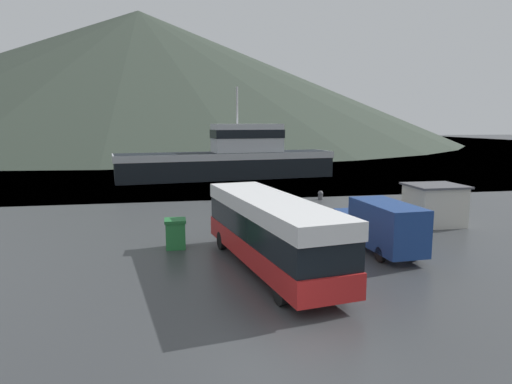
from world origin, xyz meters
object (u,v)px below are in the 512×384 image
object	(u,v)px
tour_bus	(271,229)
fishing_boat	(231,158)
storage_bin	(175,233)
delivery_van	(380,225)
dock_kiosk	(434,205)

from	to	relation	value
tour_bus	fishing_boat	world-z (taller)	fishing_boat
storage_bin	fishing_boat	bearing A→B (deg)	76.90
delivery_van	fishing_boat	xyz separation A→B (m)	(-3.27, 30.89, 0.98)
delivery_van	fishing_boat	size ratio (longest dim) A/B	0.26
delivery_van	fishing_boat	world-z (taller)	fishing_boat
delivery_van	dock_kiosk	xyz separation A→B (m)	(5.95, 4.86, -0.05)
fishing_boat	dock_kiosk	bearing A→B (deg)	-168.32
tour_bus	dock_kiosk	distance (m)	13.58
storage_bin	dock_kiosk	distance (m)	16.03
storage_bin	dock_kiosk	size ratio (longest dim) A/B	0.46
tour_bus	fishing_boat	bearing A→B (deg)	76.04
tour_bus	storage_bin	distance (m)	5.86
delivery_van	tour_bus	bearing A→B (deg)	-166.75
tour_bus	delivery_van	distance (m)	6.18
fishing_boat	dock_kiosk	xyz separation A→B (m)	(9.22, -26.03, -1.03)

